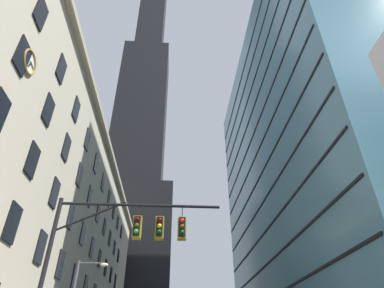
{
  "coord_description": "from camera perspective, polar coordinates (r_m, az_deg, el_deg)",
  "views": [
    {
      "loc": [
        -1.76,
        -10.65,
        1.7
      ],
      "look_at": [
        0.67,
        26.98,
        26.71
      ],
      "focal_mm": 30.22,
      "sensor_mm": 36.0,
      "label": 1
    }
  ],
  "objects": [
    {
      "name": "dark_skyscraper",
      "position": [
        107.98,
        -9.46,
        -0.57
      ],
      "size": [
        23.85,
        23.85,
        202.38
      ],
      "color": "black",
      "rests_on": "ground"
    },
    {
      "name": "glass_office_midrise",
      "position": [
        53.38,
        18.97,
        -3.7
      ],
      "size": [
        14.8,
        49.5,
        53.34
      ],
      "color": "teal",
      "rests_on": "ground"
    },
    {
      "name": "traffic_signal_mast",
      "position": [
        15.54,
        -11.7,
        -16.83
      ],
      "size": [
        7.8,
        0.63,
        7.94
      ],
      "color": "black",
      "rests_on": "sidewalk_left"
    },
    {
      "name": "station_building",
      "position": [
        43.26,
        -29.04,
        -14.06
      ],
      "size": [
        18.16,
        65.94,
        26.48
      ],
      "color": "#B2A88E",
      "rests_on": "ground"
    }
  ]
}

